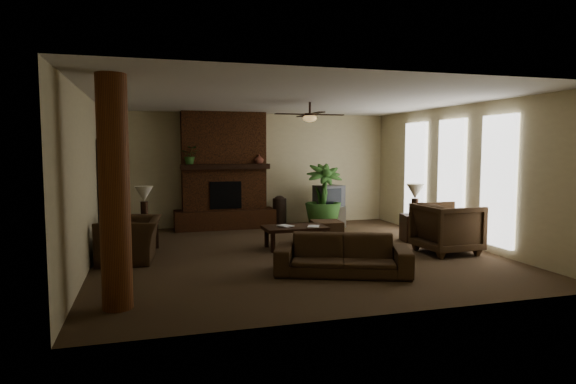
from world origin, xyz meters
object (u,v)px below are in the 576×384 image
object	(u,v)px
sofa	(343,248)
side_table_left	(142,234)
coffee_table	(295,229)
armchair_left	(130,232)
floor_plant	(323,211)
log_column	(114,193)
side_table_right	(415,228)
ottoman	(327,230)
lamp_right	(415,194)
tv_stand	(327,216)
armchair_right	(447,226)
lamp_left	(144,196)
floor_vase	(280,209)

from	to	relation	value
sofa	side_table_left	xyz separation A→B (m)	(-2.99, 2.94, -0.13)
coffee_table	sofa	bearing A→B (deg)	-85.90
armchair_left	floor_plant	xyz separation A→B (m)	(4.34, 2.21, -0.06)
log_column	side_table_right	xyz separation A→B (m)	(5.71, 2.83, -1.12)
coffee_table	ottoman	size ratio (longest dim) A/B	2.00
lamp_right	tv_stand	bearing A→B (deg)	112.76
log_column	coffee_table	size ratio (longest dim) A/B	2.33
sofa	armchair_right	world-z (taller)	armchair_right
coffee_table	side_table_left	xyz separation A→B (m)	(-2.84, 0.88, -0.10)
sofa	coffee_table	bearing A→B (deg)	115.62
coffee_table	side_table_right	size ratio (longest dim) A/B	2.18
floor_plant	armchair_right	bearing A→B (deg)	-68.23
armchair_right	lamp_left	bearing A→B (deg)	66.45
armchair_right	ottoman	distance (m)	2.51
armchair_left	armchair_right	bearing A→B (deg)	86.34
armchair_right	floor_vase	distance (m)	4.39
floor_vase	armchair_right	bearing A→B (deg)	-60.21
tv_stand	lamp_left	xyz separation A→B (m)	(-4.37, -1.47, 0.75)
tv_stand	lamp_left	distance (m)	4.67
lamp_right	side_table_left	bearing A→B (deg)	170.48
armchair_right	side_table_right	size ratio (longest dim) A/B	1.86
coffee_table	floor_plant	xyz separation A→B (m)	(1.31, 1.99, 0.07)
tv_stand	lamp_left	bearing A→B (deg)	-148.99
sofa	lamp_left	world-z (taller)	lamp_left
floor_vase	lamp_left	size ratio (longest dim) A/B	1.18
floor_plant	lamp_right	world-z (taller)	lamp_right
side_table_left	armchair_left	bearing A→B (deg)	-99.18
ottoman	floor_vase	bearing A→B (deg)	104.22
sofa	side_table_right	size ratio (longest dim) A/B	3.73
floor_vase	side_table_right	world-z (taller)	floor_vase
tv_stand	log_column	bearing A→B (deg)	-119.52
sofa	ottoman	size ratio (longest dim) A/B	3.42
log_column	tv_stand	bearing A→B (deg)	48.06
ottoman	lamp_right	bearing A→B (deg)	-21.71
floor_vase	armchair_left	bearing A→B (deg)	-140.26
armchair_left	coffee_table	world-z (taller)	armchair_left
coffee_table	side_table_right	world-z (taller)	side_table_right
sofa	armchair_left	xyz separation A→B (m)	(-3.17, 1.83, 0.10)
armchair_left	lamp_right	bearing A→B (deg)	98.11
tv_stand	side_table_left	distance (m)	4.67
sofa	floor_vase	distance (m)	4.69
side_table_right	ottoman	bearing A→B (deg)	160.32
side_table_left	lamp_right	distance (m)	5.56
armchair_right	lamp_right	bearing A→B (deg)	-2.58
sofa	armchair_left	bearing A→B (deg)	171.50
lamp_right	lamp_left	bearing A→B (deg)	170.04
coffee_table	armchair_right	bearing A→B (deg)	-24.72
lamp_left	sofa	bearing A→B (deg)	-45.38
side_table_left	lamp_left	xyz separation A→B (m)	(0.06, 0.03, 0.73)
tv_stand	side_table_right	bearing A→B (deg)	-53.60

